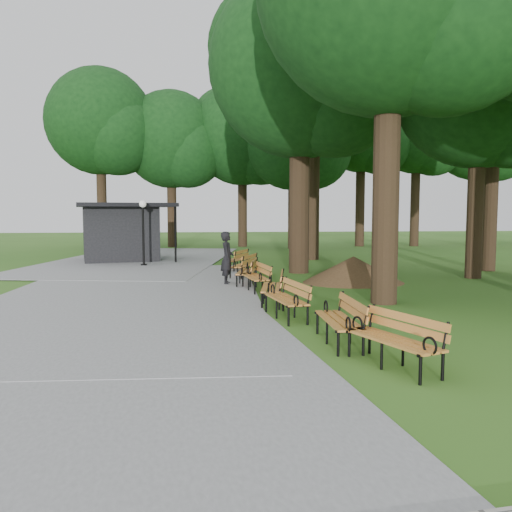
{
  "coord_description": "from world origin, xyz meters",
  "views": [
    {
      "loc": [
        -1.64,
        -12.58,
        2.47
      ],
      "look_at": [
        -0.02,
        3.3,
        1.1
      ],
      "focal_mm": 36.49,
      "sensor_mm": 36.0,
      "label": 1
    }
  ],
  "objects": [
    {
      "name": "person",
      "position": [
        -0.84,
        4.89,
        0.9
      ],
      "size": [
        0.49,
        0.69,
        1.8
      ],
      "primitive_type": "imported",
      "rotation": [
        0.0,
        0.0,
        1.48
      ],
      "color": "black",
      "rests_on": "ground"
    },
    {
      "name": "kiosk",
      "position": [
        -5.74,
        13.87,
        1.44
      ],
      "size": [
        5.38,
        4.93,
        2.87
      ],
      "primitive_type": null,
      "rotation": [
        0.0,
        0.0,
        0.23
      ],
      "color": "black",
      "rests_on": "ground"
    },
    {
      "name": "lawn_tree_1",
      "position": [
        8.35,
        5.72,
        7.07
      ],
      "size": [
        6.14,
        6.14,
        10.17
      ],
      "color": "black",
      "rests_on": "ground"
    },
    {
      "name": "lamp_post",
      "position": [
        -4.31,
        11.13,
        2.15
      ],
      "size": [
        0.32,
        0.32,
        2.97
      ],
      "color": "black",
      "rests_on": "ground"
    },
    {
      "name": "ground",
      "position": [
        0.0,
        0.0,
        0.0
      ],
      "size": [
        100.0,
        100.0,
        0.0
      ],
      "primitive_type": "plane",
      "color": "#30611B",
      "rests_on": "ground"
    },
    {
      "name": "dirt_mound",
      "position": [
        3.56,
        4.95,
        0.46
      ],
      "size": [
        2.96,
        2.96,
        0.92
      ],
      "primitive_type": "cone",
      "color": "#47301C",
      "rests_on": "ground"
    },
    {
      "name": "bench_7",
      "position": [
        -0.27,
        9.25,
        0.44
      ],
      "size": [
        1.34,
        2.0,
        0.88
      ],
      "primitive_type": null,
      "rotation": [
        0.0,
        0.0,
        -1.98
      ],
      "color": "#C0742C",
      "rests_on": "ground"
    },
    {
      "name": "bench_4",
      "position": [
        -0.04,
        3.3,
        0.44
      ],
      "size": [
        0.9,
        1.97,
        0.88
      ],
      "primitive_type": null,
      "rotation": [
        0.0,
        0.0,
        -1.43
      ],
      "color": "#C0742C",
      "rests_on": "ground"
    },
    {
      "name": "bench_2",
      "position": [
        0.25,
        -0.82,
        0.44
      ],
      "size": [
        0.97,
        1.98,
        0.88
      ],
      "primitive_type": null,
      "rotation": [
        0.0,
        0.0,
        -1.39
      ],
      "color": "#C0742C",
      "rests_on": "ground"
    },
    {
      "name": "lawn_tree_4",
      "position": [
        3.92,
        13.71,
        8.83
      ],
      "size": [
        6.86,
        6.86,
        12.33
      ],
      "color": "black",
      "rests_on": "ground"
    },
    {
      "name": "tree_backdrop",
      "position": [
        6.88,
        22.84,
        7.81
      ],
      "size": [
        37.67,
        9.61,
        15.61
      ],
      "primitive_type": null,
      "color": "black",
      "rests_on": "ground"
    },
    {
      "name": "path",
      "position": [
        -4.0,
        3.0,
        0.03
      ],
      "size": [
        12.0,
        38.0,
        0.06
      ],
      "primitive_type": "cube",
      "color": "gray",
      "rests_on": "ground"
    },
    {
      "name": "lawn_tree_2",
      "position": [
        2.2,
        8.01,
        8.1
      ],
      "size": [
        7.18,
        7.18,
        11.75
      ],
      "color": "black",
      "rests_on": "ground"
    },
    {
      "name": "bench_5",
      "position": [
        -0.2,
        4.77,
        0.44
      ],
      "size": [
        0.99,
        1.99,
        0.88
      ],
      "primitive_type": null,
      "rotation": [
        0.0,
        0.0,
        -1.76
      ],
      "color": "#C0742C",
      "rests_on": "ground"
    },
    {
      "name": "bench_6",
      "position": [
        -0.15,
        6.86,
        0.44
      ],
      "size": [
        1.33,
        2.0,
        0.88
      ],
      "primitive_type": null,
      "rotation": [
        0.0,
        0.0,
        -1.97
      ],
      "color": "#C0742C",
      "rests_on": "ground"
    },
    {
      "name": "bench_0",
      "position": [
        1.33,
        -4.78,
        0.44
      ],
      "size": [
        1.29,
        2.0,
        0.88
      ],
      "primitive_type": null,
      "rotation": [
        0.0,
        0.0,
        -1.2
      ],
      "color": "#C0742C",
      "rests_on": "ground"
    },
    {
      "name": "bench_1",
      "position": [
        0.86,
        -3.24,
        0.44
      ],
      "size": [
        0.65,
        1.9,
        0.88
      ],
      "primitive_type": null,
      "rotation": [
        0.0,
        0.0,
        -1.57
      ],
      "color": "#C0742C",
      "rests_on": "ground"
    },
    {
      "name": "bench_3",
      "position": [
        0.18,
        1.07,
        0.44
      ],
      "size": [
        0.95,
        1.98,
        0.88
      ],
      "primitive_type": null,
      "rotation": [
        0.0,
        0.0,
        -1.74
      ],
      "color": "#C0742C",
      "rests_on": "ground"
    },
    {
      "name": "lawn_tree_5",
      "position": [
        10.2,
        7.89,
        7.21
      ],
      "size": [
        4.99,
        4.99,
        9.77
      ],
      "color": "black",
      "rests_on": "ground"
    }
  ]
}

